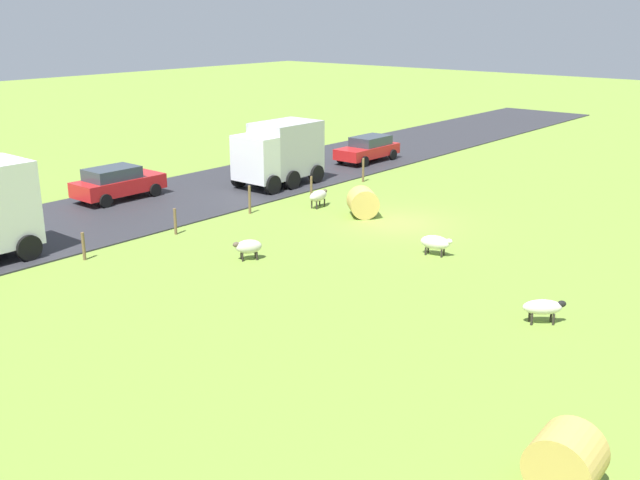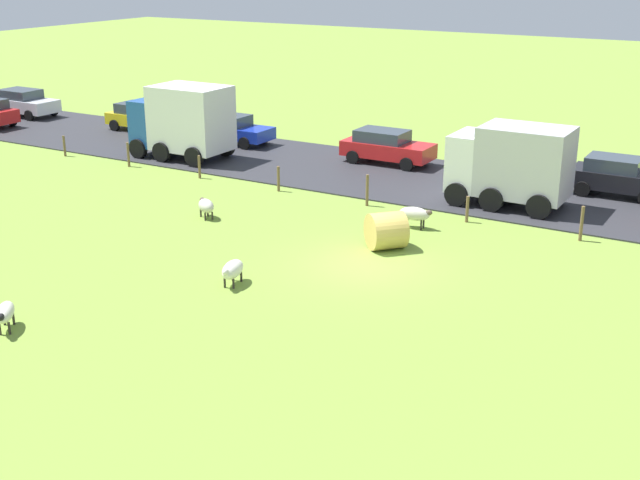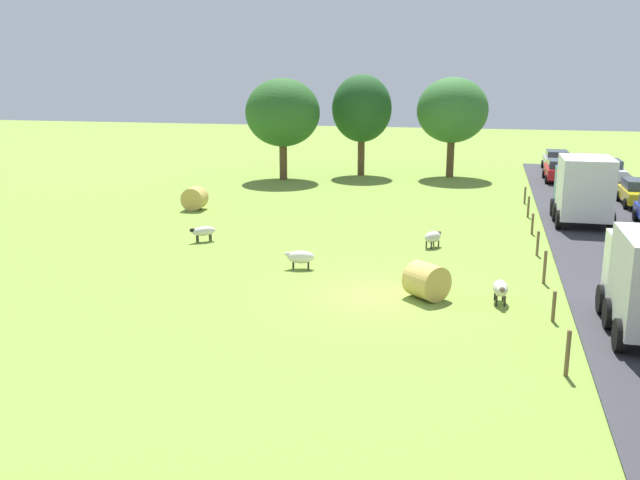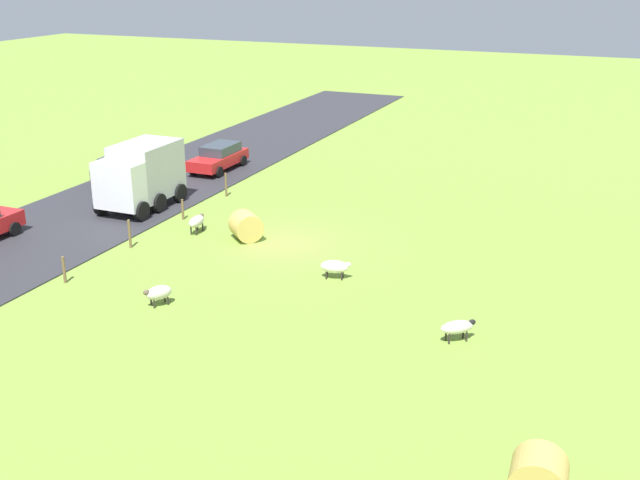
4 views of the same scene
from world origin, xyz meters
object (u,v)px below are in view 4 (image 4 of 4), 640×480
at_px(sheep_2, 335,267).
at_px(hay_bale_0, 539,477).
at_px(sheep_0, 159,293).
at_px(sheep_1, 197,221).
at_px(truck_1, 141,174).
at_px(sheep_3, 457,327).
at_px(car_7, 219,157).
at_px(hay_bale_1, 246,226).
at_px(car_2, 124,169).

distance_m(sheep_2, hay_bale_0, 14.27).
bearing_deg(sheep_0, sheep_1, -68.46).
distance_m(sheep_1, truck_1, 5.14).
bearing_deg(hay_bale_0, sheep_3, -63.36).
relative_size(sheep_3, car_7, 0.26).
relative_size(sheep_0, sheep_3, 0.93).
height_order(truck_1, car_7, truck_1).
distance_m(sheep_0, hay_bale_1, 7.56).
height_order(sheep_1, sheep_3, sheep_1).
relative_size(sheep_3, hay_bale_0, 0.88).
distance_m(sheep_2, sheep_3, 6.71).
bearing_deg(truck_1, sheep_3, 155.92).
bearing_deg(sheep_2, sheep_3, 149.29).
bearing_deg(sheep_0, sheep_2, -135.67).
xyz_separation_m(sheep_0, car_2, (11.12, -13.10, 0.40)).
bearing_deg(car_7, hay_bale_0, 133.20).
distance_m(sheep_0, hay_bale_0, 15.57).
xyz_separation_m(sheep_3, hay_bale_0, (-3.65, 7.28, 0.16)).
relative_size(truck_1, car_7, 1.04).
bearing_deg(sheep_1, car_2, -34.48).
bearing_deg(hay_bale_0, car_7, -46.80).
bearing_deg(sheep_1, sheep_0, 111.54).
relative_size(sheep_0, truck_1, 0.24).
bearing_deg(sheep_3, sheep_2, -30.71).
xyz_separation_m(truck_1, car_2, (3.67, -3.46, -0.91)).
height_order(truck_1, car_2, truck_1).
bearing_deg(car_2, hay_bale_1, 152.68).
distance_m(sheep_2, hay_bale_1, 6.02).
relative_size(hay_bale_0, truck_1, 0.29).
distance_m(sheep_1, sheep_3, 15.00).
xyz_separation_m(car_2, car_7, (-3.44, -4.67, -0.05)).
relative_size(sheep_1, hay_bale_0, 0.96).
xyz_separation_m(sheep_1, hay_bale_1, (-2.57, -0.06, 0.09)).
height_order(hay_bale_1, car_7, car_7).
relative_size(hay_bale_0, car_7, 0.30).
height_order(sheep_3, car_2, car_2).
bearing_deg(sheep_3, car_7, -41.40).
height_order(sheep_0, truck_1, truck_1).
xyz_separation_m(sheep_0, hay_bale_0, (-14.44, 5.80, 0.17)).
height_order(sheep_0, hay_bale_1, hay_bale_1).
relative_size(sheep_2, truck_1, 0.28).
distance_m(car_2, car_7, 5.80).
height_order(hay_bale_1, truck_1, truck_1).
xyz_separation_m(sheep_2, sheep_3, (-5.77, 3.43, 0.01)).
xyz_separation_m(hay_bale_0, car_7, (22.13, -23.57, 0.18)).
bearing_deg(car_2, sheep_1, 145.52).
height_order(sheep_2, hay_bale_0, hay_bale_0).
distance_m(sheep_1, car_7, 11.33).
bearing_deg(sheep_1, sheep_2, 162.07).
xyz_separation_m(sheep_0, sheep_1, (2.96, -7.49, 0.06)).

